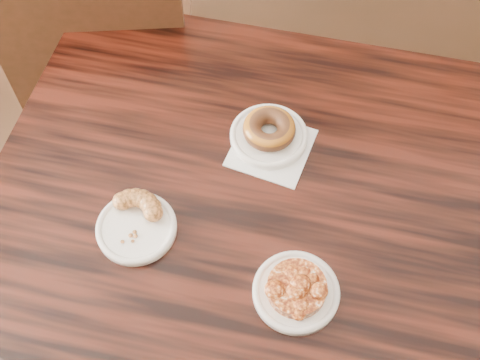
{
  "coord_description": "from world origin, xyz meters",
  "views": [
    {
      "loc": [
        -0.09,
        -0.63,
        1.74
      ],
      "look_at": [
        -0.11,
        -0.05,
        0.8
      ],
      "focal_mm": 45.0,
      "sensor_mm": 36.0,
      "label": 1
    }
  ],
  "objects_px": {
    "glazed_donut": "(269,129)",
    "cruller_fragment": "(135,222)",
    "apple_fritter": "(297,287)",
    "cafe_table": "(238,291)",
    "chair_far": "(114,53)"
  },
  "relations": [
    {
      "from": "cafe_table",
      "to": "cruller_fragment",
      "type": "height_order",
      "value": "cruller_fragment"
    },
    {
      "from": "cafe_table",
      "to": "glazed_donut",
      "type": "xyz_separation_m",
      "value": [
        0.05,
        0.18,
        0.41
      ]
    },
    {
      "from": "cafe_table",
      "to": "cruller_fragment",
      "type": "relative_size",
      "value": 8.25
    },
    {
      "from": "apple_fritter",
      "to": "cruller_fragment",
      "type": "bearing_deg",
      "value": 159.03
    },
    {
      "from": "chair_far",
      "to": "apple_fritter",
      "type": "height_order",
      "value": "chair_far"
    },
    {
      "from": "cruller_fragment",
      "to": "glazed_donut",
      "type": "bearing_deg",
      "value": 41.93
    },
    {
      "from": "glazed_donut",
      "to": "apple_fritter",
      "type": "xyz_separation_m",
      "value": [
        0.05,
        -0.33,
        -0.01
      ]
    },
    {
      "from": "cafe_table",
      "to": "chair_far",
      "type": "distance_m",
      "value": 0.79
    },
    {
      "from": "chair_far",
      "to": "cruller_fragment",
      "type": "relative_size",
      "value": 7.48
    },
    {
      "from": "cafe_table",
      "to": "apple_fritter",
      "type": "height_order",
      "value": "apple_fritter"
    },
    {
      "from": "cafe_table",
      "to": "chair_far",
      "type": "bearing_deg",
      "value": 130.25
    },
    {
      "from": "chair_far",
      "to": "cruller_fragment",
      "type": "bearing_deg",
      "value": 100.18
    },
    {
      "from": "glazed_donut",
      "to": "apple_fritter",
      "type": "bearing_deg",
      "value": -80.92
    },
    {
      "from": "cafe_table",
      "to": "chair_far",
      "type": "height_order",
      "value": "chair_far"
    },
    {
      "from": "glazed_donut",
      "to": "cruller_fragment",
      "type": "bearing_deg",
      "value": -138.07
    }
  ]
}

